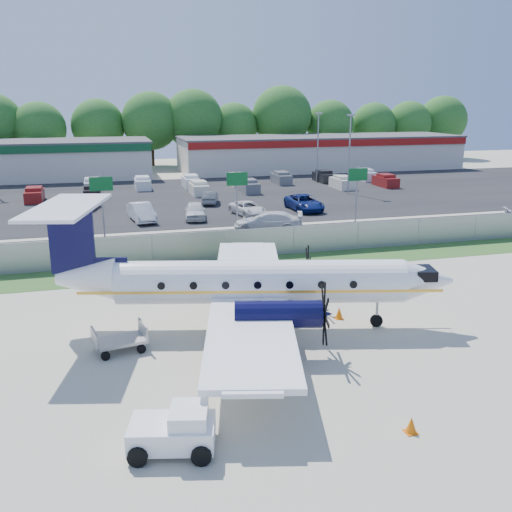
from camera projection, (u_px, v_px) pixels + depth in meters
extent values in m
plane|color=#B6B09A|center=(290.00, 336.00, 26.64)|extent=(170.00, 170.00, 0.00)
cube|color=#2D561E|center=(232.00, 266.00, 37.79)|extent=(170.00, 4.00, 0.02)
cube|color=black|center=(212.00, 242.00, 44.30)|extent=(170.00, 8.00, 0.02)
cube|color=black|center=(176.00, 198.00, 63.83)|extent=(170.00, 32.00, 0.02)
cube|color=gray|center=(225.00, 245.00, 39.39)|extent=(120.00, 0.02, 1.90)
cube|color=gray|center=(225.00, 231.00, 39.13)|extent=(120.00, 0.06, 0.06)
cube|color=gray|center=(226.00, 258.00, 39.64)|extent=(120.00, 0.06, 0.06)
cube|color=beige|center=(320.00, 153.00, 90.28)|extent=(44.00, 12.00, 5.00)
cube|color=#474749|center=(321.00, 136.00, 89.58)|extent=(44.40, 12.40, 0.24)
cube|color=maroon|center=(336.00, 143.00, 84.08)|extent=(44.00, 0.20, 1.00)
cylinder|color=gray|center=(103.00, 206.00, 45.32)|extent=(0.14, 0.14, 5.00)
cube|color=#0C5923|center=(101.00, 184.00, 44.70)|extent=(1.80, 0.08, 1.10)
cylinder|color=gray|center=(237.00, 200.00, 48.13)|extent=(0.14, 0.14, 5.00)
cube|color=#0C5923|center=(237.00, 179.00, 47.52)|extent=(1.80, 0.08, 1.10)
cylinder|color=gray|center=(356.00, 194.00, 50.94)|extent=(0.14, 0.14, 5.00)
cube|color=#0C5923|center=(358.00, 175.00, 50.33)|extent=(1.80, 0.08, 1.10)
cylinder|color=gray|center=(349.00, 155.00, 65.90)|extent=(0.18, 0.18, 9.00)
cube|color=gray|center=(351.00, 115.00, 64.71)|extent=(0.90, 0.35, 0.18)
cylinder|color=gray|center=(318.00, 148.00, 75.20)|extent=(0.18, 0.18, 9.00)
cube|color=gray|center=(319.00, 113.00, 74.01)|extent=(0.90, 0.35, 0.18)
cylinder|color=white|center=(261.00, 282.00, 27.02)|extent=(13.66, 5.29, 2.06)
cone|color=white|center=(427.00, 281.00, 27.20)|extent=(2.82, 2.58, 2.06)
cone|color=white|center=(87.00, 279.00, 26.78)|extent=(3.24, 2.68, 2.06)
cube|color=black|center=(423.00, 273.00, 27.09)|extent=(1.29, 1.61, 0.49)
cube|color=white|center=(249.00, 294.00, 27.17)|extent=(8.00, 19.37, 0.24)
cylinder|color=black|center=(278.00, 314.00, 24.12)|extent=(3.87, 2.05, 1.19)
cylinder|color=black|center=(271.00, 271.00, 30.18)|extent=(3.87, 2.05, 1.19)
cube|color=black|center=(72.00, 241.00, 26.28)|extent=(2.05, 0.69, 3.15)
cube|color=white|center=(66.00, 207.00, 25.86)|extent=(4.16, 7.16, 0.15)
cylinder|color=gray|center=(377.00, 313.00, 27.58)|extent=(0.13, 0.13, 1.41)
cylinder|color=black|center=(376.00, 321.00, 27.68)|extent=(0.64, 0.34, 0.61)
cylinder|color=black|center=(250.00, 348.00, 24.50)|extent=(0.78, 0.59, 0.69)
cylinder|color=black|center=(249.00, 299.00, 30.57)|extent=(0.78, 0.59, 0.69)
cube|color=white|center=(172.00, 433.00, 17.86)|extent=(2.96, 2.18, 0.74)
cube|color=white|center=(189.00, 416.00, 17.72)|extent=(1.47, 1.62, 0.53)
cube|color=black|center=(204.00, 415.00, 17.72)|extent=(0.47, 1.18, 0.42)
cylinder|color=black|center=(138.00, 457.00, 17.10)|extent=(0.67, 0.38, 0.64)
cylinder|color=black|center=(146.00, 426.00, 18.70)|extent=(0.67, 0.38, 0.64)
cylinder|color=black|center=(201.00, 456.00, 17.15)|extent=(0.67, 0.38, 0.64)
cylinder|color=black|center=(205.00, 425.00, 18.75)|extent=(0.67, 0.38, 0.64)
cube|color=gray|center=(120.00, 341.00, 24.89)|extent=(2.44, 1.75, 0.13)
cube|color=gray|center=(95.00, 338.00, 24.34)|extent=(0.35, 1.32, 0.67)
cube|color=gray|center=(143.00, 329.00, 25.26)|extent=(0.35, 1.32, 0.67)
cylinder|color=black|center=(106.00, 356.00, 24.10)|extent=(0.42, 0.21, 0.40)
cylinder|color=black|center=(99.00, 345.00, 25.15)|extent=(0.42, 0.21, 0.40)
cylinder|color=black|center=(141.00, 349.00, 24.78)|extent=(0.42, 0.21, 0.40)
cylinder|color=black|center=(134.00, 339.00, 25.83)|extent=(0.42, 0.21, 0.40)
cube|color=gray|center=(253.00, 323.00, 26.88)|extent=(2.19, 1.31, 0.13)
cube|color=gray|center=(232.00, 319.00, 26.53)|extent=(0.09, 1.31, 0.66)
cube|color=gray|center=(274.00, 315.00, 27.06)|extent=(0.09, 1.31, 0.66)
cylinder|color=black|center=(241.00, 336.00, 26.20)|extent=(0.39, 0.13, 0.39)
cylinder|color=black|center=(235.00, 326.00, 27.32)|extent=(0.39, 0.13, 0.39)
cylinder|color=black|center=(273.00, 332.00, 26.59)|extent=(0.39, 0.13, 0.39)
cylinder|color=black|center=(265.00, 323.00, 27.71)|extent=(0.39, 0.13, 0.39)
cone|color=#DC6206|center=(339.00, 313.00, 28.70)|extent=(0.40, 0.40, 0.60)
cube|color=#DC6206|center=(339.00, 318.00, 28.78)|extent=(0.42, 0.42, 0.03)
cone|color=#DC6206|center=(411.00, 425.00, 18.83)|extent=(0.39, 0.39, 0.58)
cube|color=#DC6206|center=(411.00, 432.00, 18.91)|extent=(0.41, 0.41, 0.03)
cone|color=#DC6206|center=(198.00, 266.00, 36.88)|extent=(0.34, 0.34, 0.51)
cube|color=#DC6206|center=(198.00, 270.00, 36.94)|extent=(0.36, 0.36, 0.03)
imported|color=silver|center=(268.00, 231.00, 47.87)|extent=(6.16, 4.01, 1.66)
imported|color=#595B5E|center=(76.00, 222.00, 51.68)|extent=(2.05, 5.03, 1.62)
imported|color=silver|center=(142.00, 221.00, 51.90)|extent=(2.46, 5.21, 1.65)
imported|color=silver|center=(195.00, 219.00, 52.83)|extent=(2.48, 4.79, 1.56)
imported|color=silver|center=(248.00, 215.00, 54.59)|extent=(3.20, 5.10, 1.31)
imported|color=navy|center=(304.00, 210.00, 56.93)|extent=(2.79, 5.72, 1.57)
imported|color=maroon|center=(84.00, 210.00, 57.12)|extent=(3.52, 5.32, 1.66)
imported|color=#595B5E|center=(210.00, 204.00, 60.51)|extent=(2.44, 4.27, 1.33)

